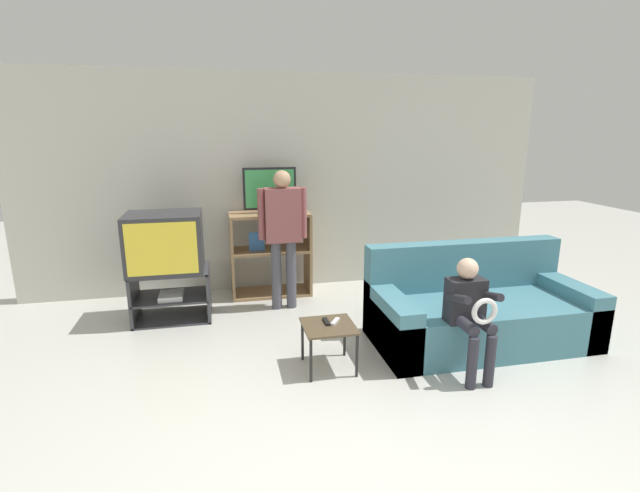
{
  "coord_description": "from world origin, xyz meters",
  "views": [
    {
      "loc": [
        -0.87,
        -2.13,
        1.94
      ],
      "look_at": [
        0.01,
        1.9,
        0.9
      ],
      "focal_mm": 26.0,
      "sensor_mm": 36.0,
      "label": 1
    }
  ],
  "objects_px": {
    "television_main": "(165,242)",
    "television_flat": "(270,191)",
    "person_standing_adult": "(283,227)",
    "media_shelf": "(270,253)",
    "person_seated_child": "(470,308)",
    "couch": "(478,311)",
    "snack_table": "(329,331)",
    "tv_stand": "(172,295)",
    "remote_control_white": "(335,321)",
    "remote_control_black": "(326,322)"
  },
  "relations": [
    {
      "from": "tv_stand",
      "to": "television_main",
      "type": "distance_m",
      "value": 0.57
    },
    {
      "from": "television_main",
      "to": "media_shelf",
      "type": "xyz_separation_m",
      "value": [
        1.13,
        0.53,
        -0.32
      ]
    },
    {
      "from": "tv_stand",
      "to": "person_seated_child",
      "type": "xyz_separation_m",
      "value": [
        2.44,
        -1.7,
        0.31
      ]
    },
    {
      "from": "tv_stand",
      "to": "couch",
      "type": "relative_size",
      "value": 0.39
    },
    {
      "from": "tv_stand",
      "to": "remote_control_black",
      "type": "bearing_deg",
      "value": -44.5
    },
    {
      "from": "couch",
      "to": "person_seated_child",
      "type": "xyz_separation_m",
      "value": [
        -0.42,
        -0.55,
        0.28
      ]
    },
    {
      "from": "snack_table",
      "to": "remote_control_white",
      "type": "xyz_separation_m",
      "value": [
        0.06,
        0.04,
        0.06
      ]
    },
    {
      "from": "tv_stand",
      "to": "person_standing_adult",
      "type": "bearing_deg",
      "value": 2.45
    },
    {
      "from": "remote_control_white",
      "to": "media_shelf",
      "type": "bearing_deg",
      "value": 133.31
    },
    {
      "from": "media_shelf",
      "to": "person_seated_child",
      "type": "relative_size",
      "value": 1.04
    },
    {
      "from": "snack_table",
      "to": "couch",
      "type": "height_order",
      "value": "couch"
    },
    {
      "from": "television_flat",
      "to": "media_shelf",
      "type": "bearing_deg",
      "value": -132.92
    },
    {
      "from": "media_shelf",
      "to": "couch",
      "type": "xyz_separation_m",
      "value": [
        1.76,
        -1.68,
        -0.22
      ]
    },
    {
      "from": "television_main",
      "to": "snack_table",
      "type": "bearing_deg",
      "value": -44.86
    },
    {
      "from": "television_flat",
      "to": "snack_table",
      "type": "height_order",
      "value": "television_flat"
    },
    {
      "from": "tv_stand",
      "to": "television_flat",
      "type": "distance_m",
      "value": 1.58
    },
    {
      "from": "remote_control_black",
      "to": "person_standing_adult",
      "type": "height_order",
      "value": "person_standing_adult"
    },
    {
      "from": "television_flat",
      "to": "snack_table",
      "type": "distance_m",
      "value": 2.15
    },
    {
      "from": "couch",
      "to": "person_seated_child",
      "type": "height_order",
      "value": "person_seated_child"
    },
    {
      "from": "snack_table",
      "to": "remote_control_white",
      "type": "relative_size",
      "value": 2.94
    },
    {
      "from": "snack_table",
      "to": "person_standing_adult",
      "type": "height_order",
      "value": "person_standing_adult"
    },
    {
      "from": "media_shelf",
      "to": "remote_control_black",
      "type": "relative_size",
      "value": 6.92
    },
    {
      "from": "television_flat",
      "to": "person_standing_adult",
      "type": "xyz_separation_m",
      "value": [
        0.08,
        -0.5,
        -0.32
      ]
    },
    {
      "from": "couch",
      "to": "remote_control_white",
      "type": "bearing_deg",
      "value": -172.24
    },
    {
      "from": "television_main",
      "to": "television_flat",
      "type": "xyz_separation_m",
      "value": [
        1.14,
        0.55,
        0.42
      ]
    },
    {
      "from": "tv_stand",
      "to": "person_seated_child",
      "type": "distance_m",
      "value": 2.99
    },
    {
      "from": "person_standing_adult",
      "to": "person_seated_child",
      "type": "xyz_separation_m",
      "value": [
        1.25,
        -1.75,
        -0.35
      ]
    },
    {
      "from": "person_standing_adult",
      "to": "person_seated_child",
      "type": "bearing_deg",
      "value": -54.57
    },
    {
      "from": "remote_control_black",
      "to": "remote_control_white",
      "type": "distance_m",
      "value": 0.07
    },
    {
      "from": "television_flat",
      "to": "remote_control_black",
      "type": "relative_size",
      "value": 4.25
    },
    {
      "from": "media_shelf",
      "to": "snack_table",
      "type": "xyz_separation_m",
      "value": [
        0.26,
        -1.92,
        -0.17
      ]
    },
    {
      "from": "snack_table",
      "to": "couch",
      "type": "xyz_separation_m",
      "value": [
        1.49,
        0.23,
        -0.05
      ]
    },
    {
      "from": "television_flat",
      "to": "snack_table",
      "type": "xyz_separation_m",
      "value": [
        0.25,
        -1.93,
        -0.91
      ]
    },
    {
      "from": "television_main",
      "to": "person_seated_child",
      "type": "bearing_deg",
      "value": -34.66
    },
    {
      "from": "person_standing_adult",
      "to": "television_main",
      "type": "bearing_deg",
      "value": -177.73
    },
    {
      "from": "television_flat",
      "to": "couch",
      "type": "distance_m",
      "value": 2.61
    },
    {
      "from": "media_shelf",
      "to": "couch",
      "type": "distance_m",
      "value": 2.44
    },
    {
      "from": "media_shelf",
      "to": "television_flat",
      "type": "relative_size",
      "value": 1.63
    },
    {
      "from": "television_main",
      "to": "snack_table",
      "type": "height_order",
      "value": "television_main"
    },
    {
      "from": "media_shelf",
      "to": "remote_control_black",
      "type": "bearing_deg",
      "value": -82.25
    },
    {
      "from": "tv_stand",
      "to": "couch",
      "type": "distance_m",
      "value": 3.08
    },
    {
      "from": "media_shelf",
      "to": "remote_control_black",
      "type": "height_order",
      "value": "media_shelf"
    },
    {
      "from": "couch",
      "to": "snack_table",
      "type": "bearing_deg",
      "value": -171.16
    },
    {
      "from": "couch",
      "to": "remote_control_black",
      "type": "bearing_deg",
      "value": -173.1
    },
    {
      "from": "television_main",
      "to": "media_shelf",
      "type": "distance_m",
      "value": 1.29
    },
    {
      "from": "television_main",
      "to": "television_flat",
      "type": "distance_m",
      "value": 1.33
    },
    {
      "from": "television_flat",
      "to": "remote_control_white",
      "type": "bearing_deg",
      "value": -80.62
    },
    {
      "from": "remote_control_white",
      "to": "person_seated_child",
      "type": "xyz_separation_m",
      "value": [
        1.01,
        -0.36,
        0.17
      ]
    },
    {
      "from": "tv_stand",
      "to": "television_flat",
      "type": "xyz_separation_m",
      "value": [
        1.11,
        0.55,
        0.98
      ]
    },
    {
      "from": "tv_stand",
      "to": "remote_control_black",
      "type": "distance_m",
      "value": 1.9
    }
  ]
}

